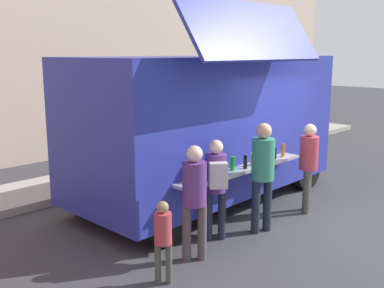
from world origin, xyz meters
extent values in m
plane|color=#38383D|center=(0.00, 0.00, 0.00)|extent=(60.00, 60.00, 0.00)
cube|color=#2933A0|center=(-0.66, 2.59, 1.55)|extent=(5.49, 2.42, 2.51)
cube|color=#2933A0|center=(-1.18, 1.11, 3.22)|extent=(3.01, 0.72, 0.95)
cube|color=black|center=(-1.19, 1.48, 1.86)|extent=(2.85, 0.15, 1.13)
cube|color=#B7B7BC|center=(-1.19, 1.26, 0.96)|extent=(3.00, 0.40, 0.05)
cylinder|color=orange|center=(-2.32, 1.20, 1.10)|extent=(0.08, 0.08, 0.23)
cylinder|color=silver|center=(-2.10, 1.20, 1.10)|extent=(0.06, 0.06, 0.23)
cylinder|color=yellow|center=(-1.89, 1.25, 1.07)|extent=(0.08, 0.08, 0.18)
cylinder|color=black|center=(-1.67, 1.23, 1.07)|extent=(0.06, 0.06, 0.18)
cylinder|color=green|center=(-1.42, 1.29, 1.10)|extent=(0.08, 0.08, 0.23)
cylinder|color=black|center=(-1.20, 1.21, 1.10)|extent=(0.06, 0.06, 0.23)
cylinder|color=yellow|center=(-0.96, 1.24, 1.10)|extent=(0.07, 0.07, 0.23)
cylinder|color=green|center=(-0.73, 1.22, 1.08)|extent=(0.07, 0.07, 0.20)
cylinder|color=#1D9134|center=(-0.50, 1.27, 1.09)|extent=(0.08, 0.08, 0.22)
cylinder|color=black|center=(-0.26, 1.27, 1.09)|extent=(0.07, 0.07, 0.21)
cylinder|color=orange|center=(-0.01, 1.26, 1.11)|extent=(0.07, 0.07, 0.24)
cube|color=black|center=(2.01, 2.64, 2.01)|extent=(0.11, 1.98, 1.10)
cylinder|color=black|center=(1.35, 3.64, 0.45)|extent=(0.90, 0.28, 0.90)
cylinder|color=black|center=(1.38, 1.61, 0.45)|extent=(0.90, 0.28, 0.90)
cylinder|color=black|center=(-2.71, 3.57, 0.45)|extent=(0.90, 0.28, 0.90)
cylinder|color=black|center=(-2.67, 1.54, 0.45)|extent=(0.90, 0.28, 0.90)
cylinder|color=#2B5E36|center=(3.14, 4.89, 0.44)|extent=(0.60, 0.60, 0.88)
cylinder|color=#1D2535|center=(-1.36, 0.85, 0.44)|extent=(0.14, 0.14, 0.88)
cylinder|color=#1D2535|center=(-1.13, 0.79, 0.44)|extent=(0.14, 0.14, 0.88)
cylinder|color=#307D62|center=(-1.24, 0.82, 1.22)|extent=(0.37, 0.37, 0.67)
sphere|color=#DFA382|center=(-1.24, 0.82, 1.67)|extent=(0.25, 0.25, 0.25)
cylinder|color=#1F2237|center=(-2.09, 1.21, 0.39)|extent=(0.12, 0.12, 0.78)
cylinder|color=#1F2237|center=(-1.93, 1.08, 0.39)|extent=(0.12, 0.12, 0.78)
cylinder|color=#5B307C|center=(-2.01, 1.14, 1.08)|extent=(0.32, 0.32, 0.59)
sphere|color=beige|center=(-2.01, 1.14, 1.48)|extent=(0.22, 0.22, 0.22)
cube|color=beige|center=(-2.16, 0.95, 1.11)|extent=(0.32, 0.30, 0.38)
cylinder|color=#4F4346|center=(-2.83, 0.94, 0.41)|extent=(0.13, 0.13, 0.81)
cylinder|color=#4F4346|center=(-2.66, 0.80, 0.41)|extent=(0.13, 0.13, 0.81)
cylinder|color=#572F73|center=(-2.74, 0.87, 1.12)|extent=(0.34, 0.34, 0.61)
sphere|color=beige|center=(-2.74, 0.87, 1.54)|extent=(0.23, 0.23, 0.23)
cylinder|color=#494743|center=(0.03, 0.75, 0.40)|extent=(0.13, 0.13, 0.80)
cylinder|color=#494743|center=(0.22, 0.84, 0.40)|extent=(0.13, 0.13, 0.80)
cylinder|color=#B53844|center=(0.12, 0.80, 1.11)|extent=(0.33, 0.33, 0.61)
sphere|color=beige|center=(0.12, 0.80, 1.52)|extent=(0.22, 0.22, 0.22)
cylinder|color=#48473F|center=(-3.54, 0.74, 0.27)|extent=(0.08, 0.08, 0.53)
cylinder|color=#48473F|center=(-3.46, 0.63, 0.27)|extent=(0.08, 0.08, 0.53)
cylinder|color=#A93A40|center=(-3.50, 0.68, 0.74)|extent=(0.22, 0.22, 0.40)
sphere|color=#967550|center=(-3.50, 0.68, 1.01)|extent=(0.15, 0.15, 0.15)
camera|label=1|loc=(-7.04, -3.34, 2.89)|focal=42.62mm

